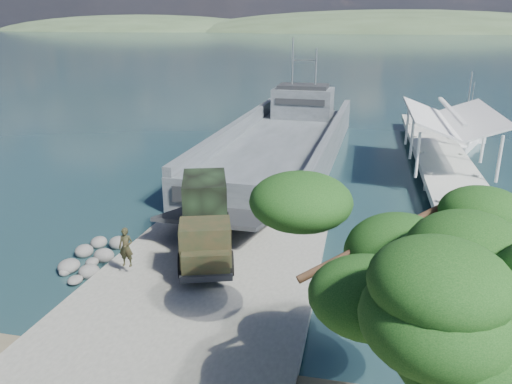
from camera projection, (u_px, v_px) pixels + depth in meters
name	position (u px, v px, depth m)	size (l,w,h in m)	color
ground	(208.00, 282.00, 23.13)	(1400.00, 1400.00, 0.00)	#1A3D3F
boat_ramp	(201.00, 288.00, 22.12)	(10.00, 18.00, 0.50)	slate
shoreline_rocks	(91.00, 264.00, 24.82)	(3.20, 5.60, 0.90)	#5B5B59
distant_headlands	(409.00, 32.00, 531.07)	(1000.00, 240.00, 48.00)	#384B2F
pier	(447.00, 160.00, 37.40)	(6.40, 44.00, 6.10)	#B1B2A8
landing_craft	(283.00, 148.00, 43.90)	(10.40, 36.26, 10.67)	#444C50
military_truck	(205.00, 219.00, 24.60)	(4.38, 7.79, 3.47)	black
soldier	(127.00, 255.00, 22.61)	(0.67, 0.44, 1.84)	black
sailboat_near	(462.00, 145.00, 47.09)	(3.82, 6.25, 7.33)	white
sailboat_far	(468.00, 136.00, 51.18)	(2.77, 5.03, 5.88)	white
overhang_tree	(419.00, 253.00, 12.03)	(8.48, 7.81, 7.70)	#372616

